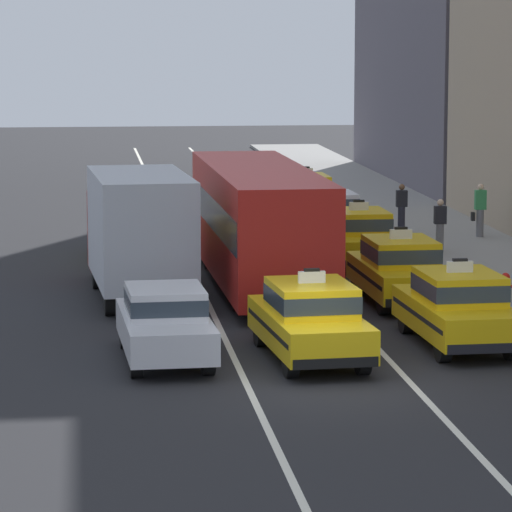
% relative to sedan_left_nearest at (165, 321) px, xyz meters
% --- Properties ---
extents(ground_plane, '(160.00, 160.00, 0.00)m').
position_rel_sedan_left_nearest_xyz_m(ground_plane, '(3.05, -2.45, -0.85)').
color(ground_plane, '#232326').
extents(lane_stripe_left_center, '(0.14, 80.00, 0.01)m').
position_rel_sedan_left_nearest_xyz_m(lane_stripe_left_center, '(1.45, 17.55, -0.84)').
color(lane_stripe_left_center, silver).
rests_on(lane_stripe_left_center, ground).
extents(lane_stripe_center_right, '(0.14, 80.00, 0.01)m').
position_rel_sedan_left_nearest_xyz_m(lane_stripe_center_right, '(4.65, 17.55, -0.84)').
color(lane_stripe_center_right, silver).
rests_on(lane_stripe_center_right, ground).
extents(sidewalk_curb, '(4.00, 90.00, 0.15)m').
position_rel_sedan_left_nearest_xyz_m(sidewalk_curb, '(10.25, 12.55, -0.77)').
color(sidewalk_curb, gray).
rests_on(sidewalk_curb, ground).
extents(sedan_left_nearest, '(1.93, 4.37, 1.58)m').
position_rel_sedan_left_nearest_xyz_m(sedan_left_nearest, '(0.00, 0.00, 0.00)').
color(sedan_left_nearest, black).
rests_on(sedan_left_nearest, ground).
extents(box_truck_left_second, '(2.64, 7.09, 3.27)m').
position_rel_sedan_left_nearest_xyz_m(box_truck_left_second, '(-0.26, 7.71, 0.93)').
color(box_truck_left_second, black).
rests_on(box_truck_left_second, ground).
extents(taxi_left_third, '(1.96, 4.61, 1.96)m').
position_rel_sedan_left_nearest_xyz_m(taxi_left_third, '(-0.28, 14.39, 0.03)').
color(taxi_left_third, black).
rests_on(taxi_left_third, ground).
extents(taxi_center_nearest, '(2.13, 4.68, 1.96)m').
position_rel_sedan_left_nearest_xyz_m(taxi_center_nearest, '(3.01, -0.24, 0.03)').
color(taxi_center_nearest, black).
rests_on(taxi_center_nearest, ground).
extents(bus_center_second, '(2.72, 11.25, 3.22)m').
position_rel_sedan_left_nearest_xyz_m(bus_center_second, '(3.01, 8.88, 0.97)').
color(bus_center_second, black).
rests_on(bus_center_second, ground).
extents(taxi_center_third, '(1.88, 4.58, 1.96)m').
position_rel_sedan_left_nearest_xyz_m(taxi_center_third, '(2.91, 18.31, 0.03)').
color(taxi_center_third, black).
rests_on(taxi_center_third, ground).
extents(taxi_right_nearest, '(1.98, 4.62, 1.96)m').
position_rel_sedan_left_nearest_xyz_m(taxi_right_nearest, '(6.40, 0.76, 0.03)').
color(taxi_right_nearest, black).
rests_on(taxi_right_nearest, ground).
extents(taxi_right_second, '(1.92, 4.60, 1.96)m').
position_rel_sedan_left_nearest_xyz_m(taxi_right_second, '(6.24, 6.07, 0.03)').
color(taxi_right_second, black).
rests_on(taxi_right_second, ground).
extents(taxi_right_third, '(1.84, 4.57, 1.96)m').
position_rel_sedan_left_nearest_xyz_m(taxi_right_third, '(6.30, 12.16, 0.03)').
color(taxi_right_third, black).
rests_on(taxi_right_third, ground).
extents(sedan_right_fourth, '(1.86, 4.34, 1.58)m').
position_rel_sedan_left_nearest_xyz_m(sedan_right_fourth, '(6.41, 17.82, 0.00)').
color(sedan_right_fourth, black).
rests_on(sedan_right_fourth, ground).
extents(taxi_right_fifth, '(1.88, 4.58, 1.96)m').
position_rel_sedan_left_nearest_xyz_m(taxi_right_fifth, '(6.35, 23.06, 0.03)').
color(taxi_right_fifth, black).
rests_on(taxi_right_fifth, ground).
extents(pedestrian_mid_block, '(0.47, 0.24, 1.74)m').
position_rel_sedan_left_nearest_xyz_m(pedestrian_mid_block, '(11.20, 16.87, 0.18)').
color(pedestrian_mid_block, slate).
rests_on(pedestrian_mid_block, sidewalk_curb).
extents(pedestrian_by_storefront, '(0.36, 0.24, 1.62)m').
position_rel_sedan_left_nearest_xyz_m(pedestrian_by_storefront, '(8.89, 18.21, 0.12)').
color(pedestrian_by_storefront, '#23232D').
rests_on(pedestrian_by_storefront, sidewalk_curb).
extents(pedestrian_trailing, '(0.36, 0.24, 1.62)m').
position_rel_sedan_left_nearest_xyz_m(pedestrian_trailing, '(9.11, 13.67, 0.12)').
color(pedestrian_trailing, slate).
rests_on(pedestrian_trailing, sidewalk_curb).
extents(fire_hydrant, '(0.36, 0.22, 0.73)m').
position_rel_sedan_left_nearest_xyz_m(fire_hydrant, '(8.73, 5.18, -0.30)').
color(fire_hydrant, red).
rests_on(fire_hydrant, sidewalk_curb).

